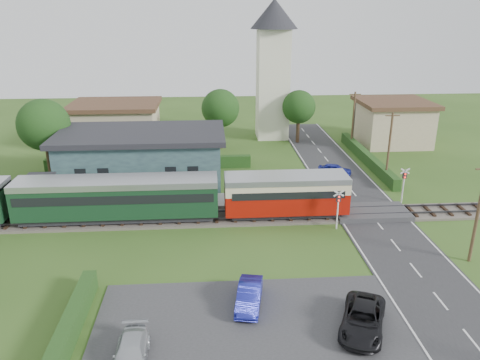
{
  "coord_description": "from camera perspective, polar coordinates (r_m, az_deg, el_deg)",
  "views": [
    {
      "loc": [
        -3.48,
        -33.17,
        16.31
      ],
      "look_at": [
        -0.93,
        4.0,
        2.67
      ],
      "focal_mm": 35.0,
      "sensor_mm": 36.0,
      "label": 1
    }
  ],
  "objects": [
    {
      "name": "ground",
      "position": [
        37.13,
        1.86,
        -5.97
      ],
      "size": [
        120.0,
        120.0,
        0.0
      ],
      "primitive_type": "plane",
      "color": "#2D4C19"
    },
    {
      "name": "railway_track",
      "position": [
        38.88,
        1.57,
        -4.53
      ],
      "size": [
        76.0,
        3.2,
        0.49
      ],
      "color": "#4C443D",
      "rests_on": "ground"
    },
    {
      "name": "road",
      "position": [
        39.33,
        16.58,
        -5.25
      ],
      "size": [
        6.0,
        70.0,
        0.05
      ],
      "primitive_type": "cube",
      "color": "#28282B",
      "rests_on": "ground"
    },
    {
      "name": "car_park",
      "position": [
        26.77,
        1.18,
        -17.32
      ],
      "size": [
        17.0,
        9.0,
        0.08
      ],
      "primitive_type": "cube",
      "color": "#333335",
      "rests_on": "ground"
    },
    {
      "name": "crossing_deck",
      "position": [
        40.96,
        15.67,
        -3.82
      ],
      "size": [
        6.2,
        3.4,
        0.45
      ],
      "primitive_type": "cube",
      "color": "#333335",
      "rests_on": "ground"
    },
    {
      "name": "platform",
      "position": [
        42.11,
        -12.54,
        -2.86
      ],
      "size": [
        30.0,
        3.0,
        0.45
      ],
      "primitive_type": "cube",
      "color": "gray",
      "rests_on": "ground"
    },
    {
      "name": "equipment_hut",
      "position": [
        43.53,
        -23.15,
        -1.13
      ],
      "size": [
        2.3,
        2.3,
        2.55
      ],
      "color": "silver",
      "rests_on": "platform"
    },
    {
      "name": "station_building",
      "position": [
        46.67,
        -11.79,
        2.71
      ],
      "size": [
        16.0,
        9.0,
        5.3
      ],
      "color": "#2D4149",
      "rests_on": "ground"
    },
    {
      "name": "train",
      "position": [
        39.35,
        -19.27,
        -2.13
      ],
      "size": [
        43.2,
        2.9,
        3.4
      ],
      "color": "#232328",
      "rests_on": "ground"
    },
    {
      "name": "church_tower",
      "position": [
        62.06,
        4.07,
        14.43
      ],
      "size": [
        6.0,
        6.0,
        17.6
      ],
      "color": "silver",
      "rests_on": "ground"
    },
    {
      "name": "house_west",
      "position": [
        60.82,
        -14.84,
        6.59
      ],
      "size": [
        10.8,
        8.8,
        5.5
      ],
      "color": "tan",
      "rests_on": "ground"
    },
    {
      "name": "house_east",
      "position": [
        63.27,
        18.09,
        6.78
      ],
      "size": [
        8.8,
        8.8,
        5.5
      ],
      "color": "tan",
      "rests_on": "ground"
    },
    {
      "name": "hedge_carpark",
      "position": [
        27.41,
        -19.88,
        -16.25
      ],
      "size": [
        0.8,
        9.0,
        1.2
      ],
      "primitive_type": "cube",
      "color": "#193814",
      "rests_on": "ground"
    },
    {
      "name": "hedge_roadside",
      "position": [
        54.56,
        15.18,
        2.65
      ],
      "size": [
        0.8,
        18.0,
        1.2
      ],
      "primitive_type": "cube",
      "color": "#193814",
      "rests_on": "ground"
    },
    {
      "name": "hedge_station",
      "position": [
        51.54,
        -11.01,
        2.03
      ],
      "size": [
        22.0,
        0.8,
        1.3
      ],
      "primitive_type": "cube",
      "color": "#193814",
      "rests_on": "ground"
    },
    {
      "name": "tree_a",
      "position": [
        51.16,
        -22.8,
        6.2
      ],
      "size": [
        5.2,
        5.2,
        8.0
      ],
      "color": "#332316",
      "rests_on": "ground"
    },
    {
      "name": "tree_b",
      "position": [
        57.31,
        -2.4,
        8.72
      ],
      "size": [
        4.6,
        4.6,
        7.34
      ],
      "color": "#332316",
      "rests_on": "ground"
    },
    {
      "name": "tree_c",
      "position": [
        60.43,
        7.18,
        8.82
      ],
      "size": [
        4.2,
        4.2,
        6.78
      ],
      "color": "#332316",
      "rests_on": "ground"
    },
    {
      "name": "utility_pole_b",
      "position": [
        34.81,
        27.01,
        -3.58
      ],
      "size": [
        1.4,
        0.22,
        7.0
      ],
      "color": "#473321",
      "rests_on": "ground"
    },
    {
      "name": "utility_pole_c",
      "position": [
        48.35,
        17.72,
        3.92
      ],
      "size": [
        1.4,
        0.22,
        7.0
      ],
      "color": "#473321",
      "rests_on": "ground"
    },
    {
      "name": "utility_pole_d",
      "position": [
        59.31,
        13.62,
        7.19
      ],
      "size": [
        1.4,
        0.22,
        7.0
      ],
      "color": "#473321",
      "rests_on": "ground"
    },
    {
      "name": "crossing_signal_near",
      "position": [
        37.04,
        11.88,
        -2.84
      ],
      "size": [
        0.84,
        0.28,
        3.28
      ],
      "color": "silver",
      "rests_on": "ground"
    },
    {
      "name": "crossing_signal_far",
      "position": [
        43.63,
        19.37,
        -0.03
      ],
      "size": [
        0.84,
        0.28,
        3.28
      ],
      "color": "silver",
      "rests_on": "ground"
    },
    {
      "name": "streetlamp_west",
      "position": [
        57.84,
        -22.58,
        5.29
      ],
      "size": [
        0.3,
        0.3,
        5.15
      ],
      "color": "#3F3F47",
      "rests_on": "ground"
    },
    {
      "name": "streetlamp_east",
      "position": [
        64.62,
        13.83,
        7.67
      ],
      "size": [
        0.3,
        0.3,
        5.15
      ],
      "color": "#3F3F47",
      "rests_on": "ground"
    },
    {
      "name": "car_on_road",
      "position": [
        49.61,
        11.47,
        1.27
      ],
      "size": [
        3.7,
        2.49,
        1.17
      ],
      "primitive_type": "imported",
      "rotation": [
        0.0,
        0.0,
        1.21
      ],
      "color": "#1C2497",
      "rests_on": "road"
    },
    {
      "name": "car_park_blue",
      "position": [
        27.89,
        1.13,
        -13.91
      ],
      "size": [
        2.0,
        3.99,
        1.26
      ],
      "primitive_type": "imported",
      "rotation": [
        0.0,
        0.0,
        -0.18
      ],
      "color": "#1B2098",
      "rests_on": "car_park"
    },
    {
      "name": "car_park_silver",
      "position": [
        24.7,
        -13.16,
        -19.88
      ],
      "size": [
        1.61,
        3.92,
        1.14
      ],
      "primitive_type": "imported",
      "rotation": [
        0.0,
        0.0,
        0.0
      ],
      "color": "#B4B8BE",
      "rests_on": "car_park"
    },
    {
      "name": "car_park_dark",
      "position": [
        26.87,
        14.74,
        -16.09
      ],
      "size": [
        3.83,
        5.17,
        1.31
      ],
      "primitive_type": "imported",
      "rotation": [
        0.0,
        0.0,
        -0.4
      ],
      "color": "black",
      "rests_on": "car_park"
    },
    {
      "name": "pedestrian_near",
      "position": [
        41.09,
        -1.14,
        -1.46
      ],
      "size": [
        0.56,
        0.37,
        1.53
      ],
      "primitive_type": "imported",
      "rotation": [
        0.0,
        0.0,
        3.13
      ],
      "color": "gray",
      "rests_on": "platform"
    },
    {
      "name": "pedestrian_far",
      "position": [
        43.63,
        -21.72,
        -1.38
      ],
      "size": [
        0.73,
        0.93,
        1.9
      ],
      "primitive_type": "imported",
      "rotation": [
        0.0,
        0.0,
        1.58
      ],
      "color": "gray",
      "rests_on": "platform"
    }
  ]
}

